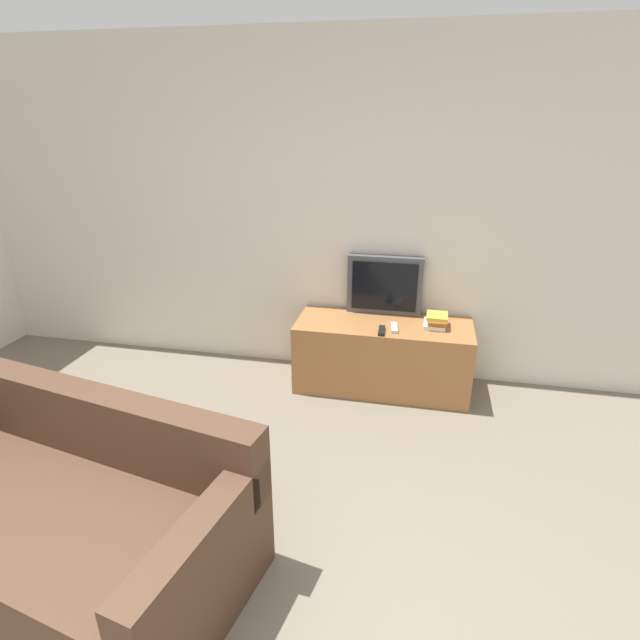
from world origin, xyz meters
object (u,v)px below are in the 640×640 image
object	(u,v)px
couch	(61,517)
book_stack	(436,321)
remote_secondary	(382,331)
television	(385,285)
remote_on_stand	(394,328)
tv_stand	(382,355)

from	to	relation	value
couch	book_stack	world-z (taller)	couch
couch	remote_secondary	world-z (taller)	couch
book_stack	television	bearing A→B (deg)	154.14
couch	remote_secondary	bearing A→B (deg)	65.28
couch	remote_on_stand	xyz separation A→B (m)	(1.40, 1.90, 0.29)
tv_stand	couch	distance (m)	2.40
tv_stand	television	world-z (taller)	television
tv_stand	remote_on_stand	world-z (taller)	remote_on_stand
television	remote_secondary	size ratio (longest dim) A/B	3.68
remote_secondary	book_stack	bearing A→B (deg)	26.44
couch	book_stack	distance (m)	2.66
tv_stand	couch	size ratio (longest dim) A/B	0.68
television	book_stack	xyz separation A→B (m)	(0.41, -0.20, -0.19)
television	remote_secondary	distance (m)	0.45
tv_stand	book_stack	xyz separation A→B (m)	(0.38, 0.02, 0.32)
couch	book_stack	xyz separation A→B (m)	(1.70, 2.02, 0.33)
television	remote_on_stand	xyz separation A→B (m)	(0.11, -0.32, -0.22)
tv_stand	remote_on_stand	bearing A→B (deg)	-49.57
tv_stand	book_stack	bearing A→B (deg)	3.10
television	remote_secondary	xyz separation A→B (m)	(0.02, -0.39, -0.22)
tv_stand	remote_secondary	bearing A→B (deg)	-90.97
tv_stand	book_stack	size ratio (longest dim) A/B	6.11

